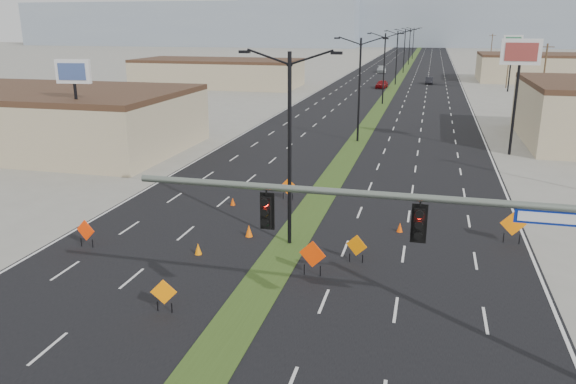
% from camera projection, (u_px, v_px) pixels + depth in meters
% --- Properties ---
extents(ground, '(600.00, 600.00, 0.00)m').
position_uv_depth(ground, '(203.00, 373.00, 18.86)').
color(ground, gray).
rests_on(ground, ground).
extents(road_surface, '(25.00, 400.00, 0.02)m').
position_uv_depth(road_surface, '(396.00, 83.00, 111.71)').
color(road_surface, black).
rests_on(road_surface, ground).
extents(median_strip, '(2.00, 400.00, 0.04)m').
position_uv_depth(median_strip, '(396.00, 83.00, 111.71)').
color(median_strip, '#33491A').
rests_on(median_strip, ground).
extents(building_sw_far, '(30.00, 14.00, 4.50)m').
position_uv_depth(building_sw_far, '(218.00, 74.00, 104.64)').
color(building_sw_far, tan).
rests_on(building_sw_far, ground).
extents(mesa_west, '(180.00, 50.00, 22.00)m').
position_uv_depth(mesa_west, '(195.00, 24.00, 303.81)').
color(mesa_west, '#8896A8').
rests_on(mesa_west, ground).
extents(mesa_center, '(220.00, 50.00, 28.00)m').
position_uv_depth(mesa_center, '(504.00, 18.00, 283.98)').
color(mesa_center, '#8896A8').
rests_on(mesa_center, ground).
extents(mesa_backdrop, '(140.00, 50.00, 32.00)m').
position_uv_depth(mesa_backdrop, '(370.00, 15.00, 318.40)').
color(mesa_backdrop, '#8896A8').
rests_on(mesa_backdrop, ground).
extents(signal_mast, '(16.30, 0.60, 8.00)m').
position_uv_depth(signal_mast, '(479.00, 243.00, 17.33)').
color(signal_mast, slate).
rests_on(signal_mast, ground).
extents(streetlight_0, '(5.15, 0.24, 10.02)m').
position_uv_depth(streetlight_0, '(290.00, 144.00, 28.44)').
color(streetlight_0, black).
rests_on(streetlight_0, ground).
extents(streetlight_1, '(5.15, 0.24, 10.02)m').
position_uv_depth(streetlight_1, '(359.00, 87.00, 54.44)').
color(streetlight_1, black).
rests_on(streetlight_1, ground).
extents(streetlight_2, '(5.15, 0.24, 10.02)m').
position_uv_depth(streetlight_2, '(384.00, 66.00, 80.44)').
color(streetlight_2, black).
rests_on(streetlight_2, ground).
extents(streetlight_3, '(5.15, 0.24, 10.02)m').
position_uv_depth(streetlight_3, '(397.00, 56.00, 106.43)').
color(streetlight_3, black).
rests_on(streetlight_3, ground).
extents(streetlight_4, '(5.15, 0.24, 10.02)m').
position_uv_depth(streetlight_4, '(404.00, 49.00, 132.43)').
color(streetlight_4, black).
rests_on(streetlight_4, ground).
extents(streetlight_5, '(5.15, 0.24, 10.02)m').
position_uv_depth(streetlight_5, '(410.00, 45.00, 158.43)').
color(streetlight_5, black).
rests_on(streetlight_5, ground).
extents(streetlight_6, '(5.15, 0.24, 10.02)m').
position_uv_depth(streetlight_6, '(413.00, 42.00, 184.42)').
color(streetlight_6, black).
rests_on(streetlight_6, ground).
extents(utility_pole_1, '(1.60, 0.20, 9.00)m').
position_uv_depth(utility_pole_1, '(543.00, 80.00, 68.53)').
color(utility_pole_1, '#4C3823').
rests_on(utility_pole_1, ground).
extents(utility_pole_2, '(1.60, 0.20, 9.00)m').
position_uv_depth(utility_pole_2, '(509.00, 62.00, 101.03)').
color(utility_pole_2, '#4C3823').
rests_on(utility_pole_2, ground).
extents(utility_pole_3, '(1.60, 0.20, 9.00)m').
position_uv_depth(utility_pole_3, '(491.00, 53.00, 133.52)').
color(utility_pole_3, '#4C3823').
rests_on(utility_pole_3, ground).
extents(car_left, '(2.19, 4.41, 1.44)m').
position_uv_depth(car_left, '(382.00, 84.00, 102.01)').
color(car_left, maroon).
rests_on(car_left, ground).
extents(car_mid, '(1.41, 3.98, 1.31)m').
position_uv_depth(car_mid, '(429.00, 81.00, 108.97)').
color(car_mid, black).
rests_on(car_mid, ground).
extents(car_far, '(2.61, 5.41, 1.52)m').
position_uv_depth(car_far, '(381.00, 69.00, 134.61)').
color(car_far, '#A2A7AB').
rests_on(car_far, ground).
extents(construction_sign_0, '(1.14, 0.21, 1.52)m').
position_uv_depth(construction_sign_0, '(86.00, 231.00, 29.26)').
color(construction_sign_0, '#FF3705').
rests_on(construction_sign_0, ground).
extents(construction_sign_1, '(1.07, 0.27, 1.44)m').
position_uv_depth(construction_sign_1, '(164.00, 293.00, 22.64)').
color(construction_sign_1, orange).
rests_on(construction_sign_1, ground).
extents(construction_sign_2, '(1.05, 0.43, 1.47)m').
position_uv_depth(construction_sign_2, '(288.00, 187.00, 37.25)').
color(construction_sign_2, '#E65704').
rests_on(construction_sign_2, ground).
extents(construction_sign_3, '(1.30, 0.25, 1.75)m').
position_uv_depth(construction_sign_3, '(312.00, 255.00, 25.87)').
color(construction_sign_3, '#F13A05').
rests_on(construction_sign_3, ground).
extents(construction_sign_4, '(1.06, 0.34, 1.46)m').
position_uv_depth(construction_sign_4, '(357.00, 246.00, 27.37)').
color(construction_sign_4, orange).
rests_on(construction_sign_4, ground).
extents(construction_sign_5, '(1.37, 0.16, 1.82)m').
position_uv_depth(construction_sign_5, '(513.00, 225.00, 29.69)').
color(construction_sign_5, orange).
rests_on(construction_sign_5, ground).
extents(cone_0, '(0.40, 0.40, 0.62)m').
position_uv_depth(cone_0, '(198.00, 249.00, 28.48)').
color(cone_0, orange).
rests_on(cone_0, ground).
extents(cone_1, '(0.51, 0.51, 0.69)m').
position_uv_depth(cone_1, '(249.00, 231.00, 30.86)').
color(cone_1, '#FB5F05').
rests_on(cone_1, ground).
extents(cone_2, '(0.39, 0.39, 0.56)m').
position_uv_depth(cone_2, '(400.00, 227.00, 31.57)').
color(cone_2, '#F84E05').
rests_on(cone_2, ground).
extents(cone_3, '(0.33, 0.33, 0.53)m').
position_uv_depth(cone_3, '(233.00, 202.00, 36.21)').
color(cone_3, '#DC4704').
rests_on(cone_3, ground).
extents(pole_sign_west, '(2.83, 0.73, 8.61)m').
position_uv_depth(pole_sign_west, '(74.00, 80.00, 44.34)').
color(pole_sign_west, black).
rests_on(pole_sign_west, ground).
extents(pole_sign_east_near, '(3.30, 0.61, 10.07)m').
position_uv_depth(pole_sign_east_near, '(520.00, 61.00, 48.03)').
color(pole_sign_east_near, black).
rests_on(pole_sign_east_near, ground).
extents(pole_sign_east_far, '(3.10, 0.62, 9.45)m').
position_uv_depth(pole_sign_east_far, '(513.00, 46.00, 94.69)').
color(pole_sign_east_far, black).
rests_on(pole_sign_east_far, ground).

